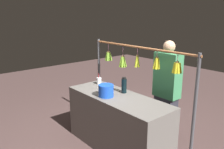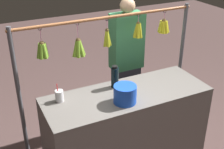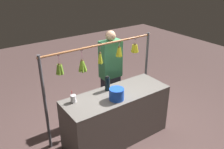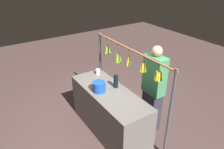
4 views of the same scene
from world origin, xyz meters
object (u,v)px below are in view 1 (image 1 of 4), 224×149
blue_bucket (106,91)px  drink_cup (99,81)px  vendor_person (166,95)px  water_bottle (124,85)px

blue_bucket → drink_cup: drink_cup is taller
vendor_person → blue_bucket: bearing=60.6°
blue_bucket → drink_cup: size_ratio=1.18×
blue_bucket → drink_cup: (0.56, -0.30, -0.03)m
drink_cup → vendor_person: bearing=-152.9°
water_bottle → vendor_person: (-0.41, -0.51, -0.15)m
drink_cup → vendor_person: 1.15m
vendor_person → drink_cup: bearing=27.1°
blue_bucket → vendor_person: vendor_person is taller
water_bottle → vendor_person: bearing=-129.3°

